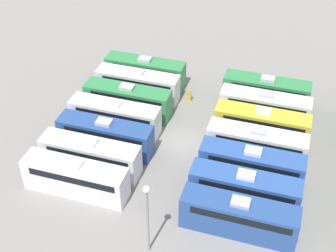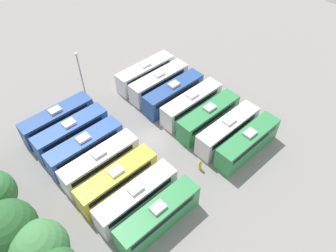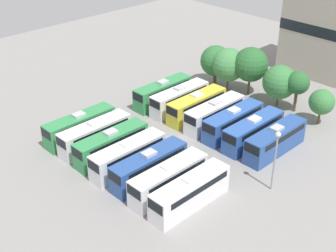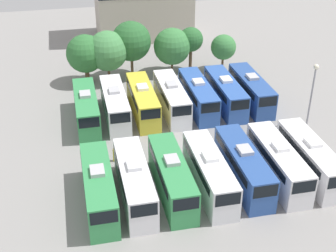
{
  "view_description": "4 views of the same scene",
  "coord_description": "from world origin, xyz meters",
  "px_view_note": "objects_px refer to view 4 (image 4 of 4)",
  "views": [
    {
      "loc": [
        37.7,
        10.18,
        32.57
      ],
      "look_at": [
        0.44,
        -1.51,
        2.23
      ],
      "focal_mm": 50.0,
      "sensor_mm": 36.0,
      "label": 1
    },
    {
      "loc": [
        -23.36,
        18.36,
        33.34
      ],
      "look_at": [
        -1.76,
        -1.56,
        2.94
      ],
      "focal_mm": 35.0,
      "sensor_mm": 36.0,
      "label": 2
    },
    {
      "loc": [
        37.11,
        -37.04,
        32.24
      ],
      "look_at": [
        -0.45,
        -0.72,
        2.95
      ],
      "focal_mm": 50.0,
      "sensor_mm": 36.0,
      "label": 3
    },
    {
      "loc": [
        -11.22,
        -40.84,
        26.48
      ],
      "look_at": [
        -1.93,
        0.82,
        2.1
      ],
      "focal_mm": 50.0,
      "sensor_mm": 36.0,
      "label": 4
    }
  ],
  "objects_px": {
    "bus_4": "(243,165)",
    "bus_12": "(225,92)",
    "bus_1": "(134,181)",
    "bus_11": "(198,95)",
    "bus_0": "(99,187)",
    "tree_2": "(131,41)",
    "bus_5": "(278,162)",
    "tree_3": "(172,46)",
    "bus_7": "(86,107)",
    "bus_9": "(143,100)",
    "worker_person": "(115,155)",
    "bus_8": "(115,103)",
    "bus_3": "(209,172)",
    "bus_13": "(251,89)",
    "light_pole": "(313,84)",
    "bus_6": "(310,157)",
    "tree_5": "(223,47)",
    "bus_10": "(172,97)",
    "tree_0": "(85,54)",
    "tree_4": "(191,40)",
    "bus_2": "(172,176)"
  },
  "relations": [
    {
      "from": "bus_4",
      "to": "bus_12",
      "type": "xyz_separation_m",
      "value": [
        3.4,
        15.27,
        0.0
      ]
    },
    {
      "from": "bus_1",
      "to": "bus_11",
      "type": "relative_size",
      "value": 1.0
    },
    {
      "from": "bus_0",
      "to": "bus_12",
      "type": "bearing_deg",
      "value": 42.93
    },
    {
      "from": "bus_12",
      "to": "tree_2",
      "type": "height_order",
      "value": "tree_2"
    },
    {
      "from": "bus_5",
      "to": "tree_3",
      "type": "distance_m",
      "value": 27.24
    },
    {
      "from": "bus_7",
      "to": "bus_9",
      "type": "height_order",
      "value": "same"
    },
    {
      "from": "bus_4",
      "to": "worker_person",
      "type": "height_order",
      "value": "bus_4"
    },
    {
      "from": "bus_0",
      "to": "bus_8",
      "type": "relative_size",
      "value": 1.0
    },
    {
      "from": "bus_3",
      "to": "bus_9",
      "type": "relative_size",
      "value": 1.0
    },
    {
      "from": "bus_0",
      "to": "tree_2",
      "type": "relative_size",
      "value": 1.3
    },
    {
      "from": "bus_13",
      "to": "worker_person",
      "type": "distance_m",
      "value": 20.33
    },
    {
      "from": "bus_0",
      "to": "bus_1",
      "type": "distance_m",
      "value": 3.16
    },
    {
      "from": "bus_8",
      "to": "light_pole",
      "type": "bearing_deg",
      "value": -17.26
    },
    {
      "from": "bus_6",
      "to": "tree_3",
      "type": "bearing_deg",
      "value": 105.16
    },
    {
      "from": "bus_3",
      "to": "light_pole",
      "type": "distance_m",
      "value": 17.3
    },
    {
      "from": "bus_3",
      "to": "tree_5",
      "type": "relative_size",
      "value": 1.94
    },
    {
      "from": "bus_7",
      "to": "tree_5",
      "type": "distance_m",
      "value": 23.15
    },
    {
      "from": "bus_9",
      "to": "bus_11",
      "type": "relative_size",
      "value": 1.0
    },
    {
      "from": "bus_1",
      "to": "bus_3",
      "type": "bearing_deg",
      "value": -1.29
    },
    {
      "from": "bus_5",
      "to": "tree_3",
      "type": "relative_size",
      "value": 1.55
    },
    {
      "from": "bus_6",
      "to": "bus_13",
      "type": "bearing_deg",
      "value": 89.62
    },
    {
      "from": "bus_3",
      "to": "tree_5",
      "type": "height_order",
      "value": "tree_5"
    },
    {
      "from": "bus_1",
      "to": "tree_5",
      "type": "xyz_separation_m",
      "value": [
        16.97,
        26.39,
        1.57
      ]
    },
    {
      "from": "bus_13",
      "to": "tree_2",
      "type": "relative_size",
      "value": 1.3
    },
    {
      "from": "bus_4",
      "to": "tree_5",
      "type": "distance_m",
      "value": 27.11
    },
    {
      "from": "bus_4",
      "to": "bus_12",
      "type": "height_order",
      "value": "same"
    },
    {
      "from": "bus_13",
      "to": "tree_2",
      "type": "height_order",
      "value": "tree_2"
    },
    {
      "from": "bus_12",
      "to": "tree_2",
      "type": "relative_size",
      "value": 1.3
    },
    {
      "from": "bus_6",
      "to": "tree_5",
      "type": "height_order",
      "value": "tree_5"
    },
    {
      "from": "tree_5",
      "to": "bus_11",
      "type": "bearing_deg",
      "value": -121.86
    },
    {
      "from": "bus_1",
      "to": "bus_11",
      "type": "bearing_deg",
      "value": 56.66
    },
    {
      "from": "bus_10",
      "to": "worker_person",
      "type": "bearing_deg",
      "value": -130.84
    },
    {
      "from": "bus_3",
      "to": "bus_11",
      "type": "relative_size",
      "value": 1.0
    },
    {
      "from": "bus_5",
      "to": "tree_0",
      "type": "distance_m",
      "value": 30.75
    },
    {
      "from": "bus_0",
      "to": "tree_4",
      "type": "xyz_separation_m",
      "value": [
        15.57,
        27.46,
        2.71
      ]
    },
    {
      "from": "bus_9",
      "to": "bus_4",
      "type": "bearing_deg",
      "value": -66.17
    },
    {
      "from": "bus_6",
      "to": "bus_8",
      "type": "xyz_separation_m",
      "value": [
        -16.76,
        15.34,
        0.0
      ]
    },
    {
      "from": "light_pole",
      "to": "bus_0",
      "type": "bearing_deg",
      "value": -159.87
    },
    {
      "from": "bus_10",
      "to": "tree_0",
      "type": "xyz_separation_m",
      "value": [
        -9.26,
        10.73,
        2.27
      ]
    },
    {
      "from": "bus_2",
      "to": "tree_5",
      "type": "relative_size",
      "value": 1.94
    },
    {
      "from": "bus_1",
      "to": "bus_3",
      "type": "xyz_separation_m",
      "value": [
        6.85,
        -0.15,
        0.0
      ]
    },
    {
      "from": "bus_6",
      "to": "bus_7",
      "type": "relative_size",
      "value": 1.0
    },
    {
      "from": "bus_2",
      "to": "tree_4",
      "type": "bearing_deg",
      "value": 71.7
    },
    {
      "from": "tree_0",
      "to": "tree_2",
      "type": "xyz_separation_m",
      "value": [
        6.29,
        0.96,
        0.91
      ]
    },
    {
      "from": "bus_10",
      "to": "tree_3",
      "type": "height_order",
      "value": "tree_3"
    },
    {
      "from": "bus_12",
      "to": "tree_4",
      "type": "bearing_deg",
      "value": 95.88
    },
    {
      "from": "bus_8",
      "to": "light_pole",
      "type": "xyz_separation_m",
      "value": [
        21.15,
        -6.57,
        3.25
      ]
    },
    {
      "from": "bus_3",
      "to": "tree_2",
      "type": "bearing_deg",
      "value": 96.02
    },
    {
      "from": "bus_0",
      "to": "worker_person",
      "type": "height_order",
      "value": "bus_0"
    },
    {
      "from": "bus_0",
      "to": "bus_5",
      "type": "distance_m",
      "value": 16.78
    }
  ]
}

